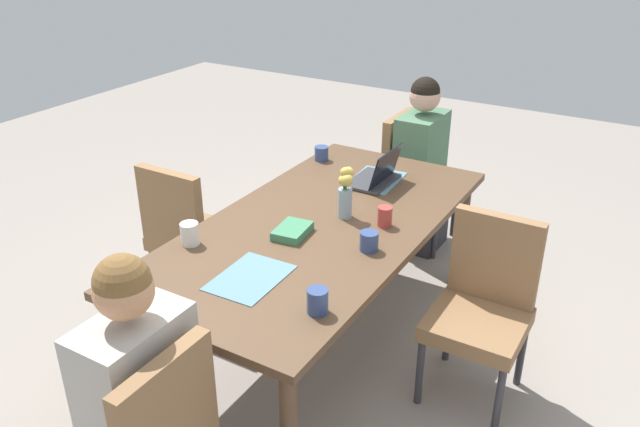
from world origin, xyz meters
The scene contains 17 objects.
ground_plane centered at (0.00, 0.00, 0.00)m, with size 10.00×10.00×0.00m, color gray.
dining_table centered at (0.00, 0.00, 0.68)m, with size 2.08×1.03×0.75m.
person_head_left_left_near centered at (-1.28, -0.02, 0.53)m, with size 0.40×0.36×1.19m.
chair_head_right_left_mid centered at (1.40, 0.08, 0.50)m, with size 0.44×0.44×0.90m.
person_head_right_left_mid centered at (1.34, 0.01, 0.53)m, with size 0.40×0.36×1.19m.
chair_near_left_far centered at (0.11, -0.83, 0.50)m, with size 0.44×0.44×0.90m.
chair_far_right_near centered at (-0.04, 0.86, 0.50)m, with size 0.44×0.44×0.90m.
flower_vase centered at (0.12, -0.08, 0.90)m, with size 0.10×0.08×0.27m.
placemat_head_left_left_near centered at (-0.60, -0.01, 0.75)m, with size 0.36×0.26×0.00m, color slate.
placemat_head_right_left_mid centered at (0.63, 0.00, 0.75)m, with size 0.36×0.26×0.00m, color slate.
laptop_head_right_left_mid centered at (0.59, -0.02, 0.79)m, with size 0.32×0.22×0.21m.
coffee_mug_near_left centered at (-0.67, -0.39, 0.80)m, with size 0.08×0.08×0.10m, color #33477A.
coffee_mug_near_right centered at (-0.50, 0.41, 0.80)m, with size 0.09×0.09×0.11m, color white.
coffee_mug_centre_left centered at (0.74, 0.43, 0.79)m, with size 0.09×0.09×0.09m, color #33477A.
coffee_mug_centre_right centered at (-0.13, -0.34, 0.79)m, with size 0.09×0.09×0.09m, color #33477A.
coffee_mug_far_left centered at (0.13, -0.29, 0.80)m, with size 0.07×0.07×0.10m, color #AD3D38.
book_red_cover centered at (-0.18, 0.05, 0.77)m, with size 0.20×0.14×0.04m, color #3D7F56.
Camera 1 is at (-2.46, -1.46, 2.20)m, focal length 35.97 mm.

